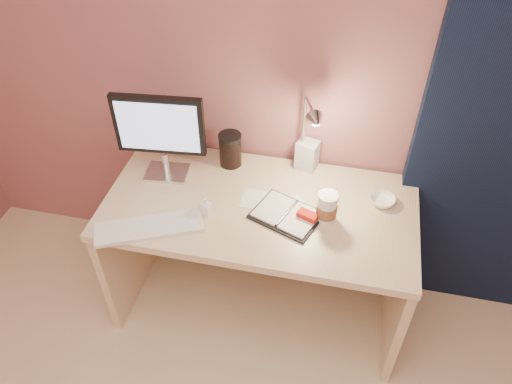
% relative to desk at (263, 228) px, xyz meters
% --- Properties ---
extents(room, '(3.50, 3.50, 3.50)m').
position_rel_desk_xyz_m(room, '(0.95, 0.24, 0.63)').
color(room, '#C6B28E').
rests_on(room, ground).
extents(desk, '(1.40, 0.70, 0.73)m').
position_rel_desk_xyz_m(desk, '(0.00, 0.00, 0.00)').
color(desk, beige).
rests_on(desk, ground).
extents(monitor, '(0.41, 0.16, 0.43)m').
position_rel_desk_xyz_m(monitor, '(-0.48, 0.04, 0.48)').
color(monitor, silver).
rests_on(monitor, desk).
extents(keyboard, '(0.47, 0.31, 0.02)m').
position_rel_desk_xyz_m(keyboard, '(-0.43, -0.32, 0.24)').
color(keyboard, white).
rests_on(keyboard, desk).
extents(planner, '(0.34, 0.30, 0.04)m').
position_rel_desk_xyz_m(planner, '(0.14, -0.12, 0.24)').
color(planner, black).
rests_on(planner, desk).
extents(paper_a, '(0.23, 0.23, 0.00)m').
position_rel_desk_xyz_m(paper_a, '(0.16, -0.09, 0.23)').
color(paper_a, silver).
rests_on(paper_a, desk).
extents(paper_b, '(0.13, 0.13, 0.00)m').
position_rel_desk_xyz_m(paper_b, '(-0.02, -0.05, 0.23)').
color(paper_b, silver).
rests_on(paper_b, desk).
extents(coffee_cup, '(0.09, 0.09, 0.14)m').
position_rel_desk_xyz_m(coffee_cup, '(0.30, -0.10, 0.29)').
color(coffee_cup, white).
rests_on(coffee_cup, desk).
extents(bowl, '(0.15, 0.15, 0.04)m').
position_rel_desk_xyz_m(bowl, '(0.54, 0.05, 0.24)').
color(bowl, white).
rests_on(bowl, desk).
extents(lotion_bottle, '(0.05, 0.06, 0.10)m').
position_rel_desk_xyz_m(lotion_bottle, '(-0.22, -0.18, 0.27)').
color(lotion_bottle, white).
rests_on(lotion_bottle, desk).
extents(dark_jar, '(0.11, 0.11, 0.15)m').
position_rel_desk_xyz_m(dark_jar, '(-0.20, 0.18, 0.30)').
color(dark_jar, black).
rests_on(dark_jar, desk).
extents(product_box, '(0.12, 0.10, 0.15)m').
position_rel_desk_xyz_m(product_box, '(0.17, 0.24, 0.30)').
color(product_box, silver).
rests_on(product_box, desk).
extents(desk_lamp, '(0.16, 0.26, 0.42)m').
position_rel_desk_xyz_m(desk_lamp, '(0.10, 0.13, 0.49)').
color(desk_lamp, silver).
rests_on(desk_lamp, desk).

